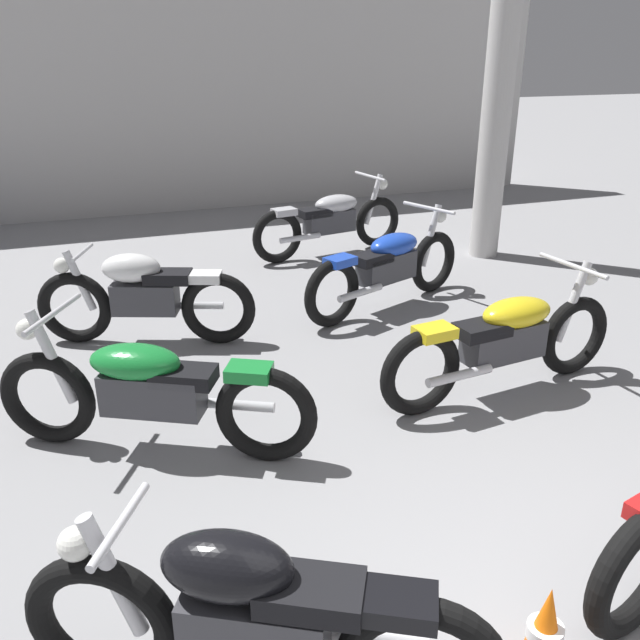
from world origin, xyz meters
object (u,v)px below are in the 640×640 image
motorcycle_right_row_1 (505,339)px  motorcycle_left_row_2 (144,295)px  motorcycle_left_row_0 (253,620)px  motorcycle_left_row_1 (151,390)px  motorcycle_right_row_3 (330,220)px  support_pillar (495,128)px  motorcycle_right_row_2 (388,265)px

motorcycle_right_row_1 → motorcycle_left_row_2: bearing=142.6°
motorcycle_left_row_0 → motorcycle_left_row_1: bearing=94.2°
motorcycle_right_row_3 → motorcycle_left_row_2: bearing=-141.2°
support_pillar → motorcycle_left_row_2: bearing=-162.9°
support_pillar → motorcycle_left_row_1: bearing=-145.3°
support_pillar → motorcycle_right_row_1: bearing=-120.7°
support_pillar → motorcycle_right_row_1: support_pillar is taller
motorcycle_left_row_0 → motorcycle_left_row_2: same height
support_pillar → motorcycle_left_row_2: 4.77m
motorcycle_left_row_0 → motorcycle_left_row_2: size_ratio=0.94×
motorcycle_right_row_1 → motorcycle_right_row_2: 1.98m
motorcycle_right_row_1 → motorcycle_right_row_3: 3.96m
motorcycle_right_row_1 → motorcycle_right_row_3: (0.07, 3.96, 0.00)m
motorcycle_left_row_0 → motorcycle_right_row_1: 3.17m
motorcycle_left_row_2 → motorcycle_right_row_1: 3.13m
motorcycle_left_row_2 → motorcycle_right_row_2: size_ratio=0.91×
motorcycle_left_row_2 → motorcycle_right_row_3: bearing=38.8°
support_pillar → motorcycle_left_row_0: size_ratio=1.80×
support_pillar → motorcycle_right_row_2: size_ratio=1.55×
motorcycle_left_row_1 → motorcycle_right_row_2: 3.20m
support_pillar → motorcycle_left_row_1: size_ratio=1.63×
motorcycle_left_row_0 → motorcycle_left_row_2: bearing=90.0°
motorcycle_left_row_0 → motorcycle_right_row_3: 6.46m
motorcycle_left_row_0 → motorcycle_left_row_1: size_ratio=0.90×
motorcycle_left_row_2 → motorcycle_left_row_1: bearing=-94.8°
motorcycle_right_row_1 → motorcycle_right_row_2: bearing=91.6°
motorcycle_right_row_3 → support_pillar: bearing=-20.6°
motorcycle_left_row_1 → motorcycle_right_row_1: size_ratio=0.91×
motorcycle_right_row_2 → motorcycle_right_row_3: size_ratio=0.96×
motorcycle_right_row_2 → motorcycle_right_row_3: (0.13, 1.99, 0.00)m
motorcycle_right_row_1 → motorcycle_right_row_2: same height
motorcycle_right_row_3 → motorcycle_left_row_0: bearing=-113.4°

